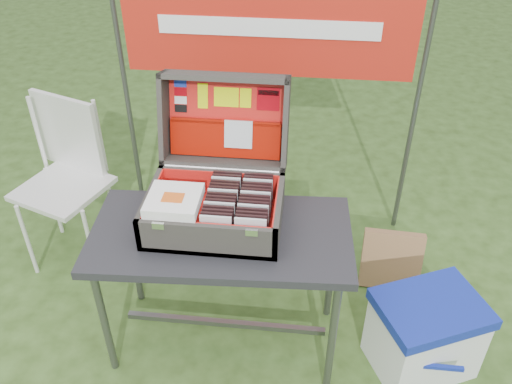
# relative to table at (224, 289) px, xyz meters

# --- Properties ---
(ground) EXTENTS (80.00, 80.00, 0.00)m
(ground) POSITION_rel_table_xyz_m (0.11, -0.05, -0.36)
(ground) COLOR #2C4317
(ground) RESTS_ON ground
(table) EXTENTS (1.20, 0.64, 0.73)m
(table) POSITION_rel_table_xyz_m (0.00, 0.00, 0.00)
(table) COLOR #26262A
(table) RESTS_ON ground
(table_top) EXTENTS (1.20, 0.64, 0.04)m
(table_top) POSITION_rel_table_xyz_m (0.00, 0.00, 0.34)
(table_top) COLOR #26262A
(table_top) RESTS_ON ground
(table_leg_fl) EXTENTS (0.04, 0.04, 0.69)m
(table_leg_fl) POSITION_rel_table_xyz_m (-0.52, -0.23, -0.02)
(table_leg_fl) COLOR #59595B
(table_leg_fl) RESTS_ON ground
(table_leg_fr) EXTENTS (0.04, 0.04, 0.69)m
(table_leg_fr) POSITION_rel_table_xyz_m (0.52, -0.23, -0.02)
(table_leg_fr) COLOR #59595B
(table_leg_fr) RESTS_ON ground
(table_leg_bl) EXTENTS (0.04, 0.04, 0.69)m
(table_leg_bl) POSITION_rel_table_xyz_m (-0.52, 0.23, -0.02)
(table_leg_bl) COLOR #59595B
(table_leg_bl) RESTS_ON ground
(table_leg_br) EXTENTS (0.04, 0.04, 0.69)m
(table_leg_br) POSITION_rel_table_xyz_m (0.52, 0.23, -0.02)
(table_leg_br) COLOR #59595B
(table_leg_br) RESTS_ON ground
(table_brace) EXTENTS (1.02, 0.03, 0.03)m
(table_brace) POSITION_rel_table_xyz_m (0.00, 0.00, -0.24)
(table_brace) COLOR #59595B
(table_brace) RESTS_ON ground
(suitcase) EXTENTS (0.60, 0.59, 0.55)m
(suitcase) POSITION_rel_table_xyz_m (-0.03, 0.11, 0.64)
(suitcase) COLOR #4D4B45
(suitcase) RESTS_ON table
(suitcase_base_bottom) EXTENTS (0.60, 0.43, 0.02)m
(suitcase_base_bottom) POSITION_rel_table_xyz_m (-0.03, 0.05, 0.38)
(suitcase_base_bottom) COLOR #4D4B45
(suitcase_base_bottom) RESTS_ON table_top
(suitcase_base_wall_front) EXTENTS (0.60, 0.02, 0.16)m
(suitcase_base_wall_front) POSITION_rel_table_xyz_m (-0.03, -0.15, 0.44)
(suitcase_base_wall_front) COLOR #4D4B45
(suitcase_base_wall_front) RESTS_ON table_top
(suitcase_base_wall_back) EXTENTS (0.60, 0.02, 0.16)m
(suitcase_base_wall_back) POSITION_rel_table_xyz_m (-0.03, 0.25, 0.44)
(suitcase_base_wall_back) COLOR #4D4B45
(suitcase_base_wall_back) RESTS_ON table_top
(suitcase_base_wall_left) EXTENTS (0.02, 0.43, 0.16)m
(suitcase_base_wall_left) POSITION_rel_table_xyz_m (-0.32, 0.05, 0.44)
(suitcase_base_wall_left) COLOR #4D4B45
(suitcase_base_wall_left) RESTS_ON table_top
(suitcase_base_wall_right) EXTENTS (0.02, 0.43, 0.16)m
(suitcase_base_wall_right) POSITION_rel_table_xyz_m (0.25, 0.05, 0.44)
(suitcase_base_wall_right) COLOR #4D4B45
(suitcase_base_wall_right) RESTS_ON table_top
(suitcase_liner_floor) EXTENTS (0.55, 0.38, 0.01)m
(suitcase_liner_floor) POSITION_rel_table_xyz_m (-0.03, 0.05, 0.39)
(suitcase_liner_floor) COLOR red
(suitcase_liner_floor) RESTS_ON suitcase_base_bottom
(suitcase_latch_left) EXTENTS (0.05, 0.01, 0.03)m
(suitcase_latch_left) POSITION_rel_table_xyz_m (-0.23, -0.16, 0.51)
(suitcase_latch_left) COLOR silver
(suitcase_latch_left) RESTS_ON suitcase_base_wall_front
(suitcase_latch_right) EXTENTS (0.05, 0.01, 0.03)m
(suitcase_latch_right) POSITION_rel_table_xyz_m (0.16, -0.16, 0.51)
(suitcase_latch_right) COLOR silver
(suitcase_latch_right) RESTS_ON suitcase_base_wall_front
(suitcase_hinge) EXTENTS (0.54, 0.02, 0.02)m
(suitcase_hinge) POSITION_rel_table_xyz_m (-0.03, 0.26, 0.52)
(suitcase_hinge) COLOR silver
(suitcase_hinge) RESTS_ON suitcase_base_wall_back
(suitcase_lid_back) EXTENTS (0.60, 0.14, 0.42)m
(suitcase_lid_back) POSITION_rel_table_xyz_m (-0.03, 0.46, 0.69)
(suitcase_lid_back) COLOR #4D4B45
(suitcase_lid_back) RESTS_ON suitcase_base_wall_back
(suitcase_lid_rim_far) EXTENTS (0.60, 0.16, 0.06)m
(suitcase_lid_rim_far) POSITION_rel_table_xyz_m (-0.03, 0.45, 0.90)
(suitcase_lid_rim_far) COLOR #4D4B45
(suitcase_lid_rim_far) RESTS_ON suitcase_lid_back
(suitcase_lid_rim_near) EXTENTS (0.60, 0.16, 0.06)m
(suitcase_lid_rim_near) POSITION_rel_table_xyz_m (-0.03, 0.34, 0.51)
(suitcase_lid_rim_near) COLOR #4D4B45
(suitcase_lid_rim_near) RESTS_ON suitcase_lid_back
(suitcase_lid_rim_left) EXTENTS (0.02, 0.27, 0.45)m
(suitcase_lid_rim_left) POSITION_rel_table_xyz_m (-0.32, 0.40, 0.71)
(suitcase_lid_rim_left) COLOR #4D4B45
(suitcase_lid_rim_left) RESTS_ON suitcase_lid_back
(suitcase_lid_rim_right) EXTENTS (0.02, 0.27, 0.45)m
(suitcase_lid_rim_right) POSITION_rel_table_xyz_m (0.25, 0.40, 0.71)
(suitcase_lid_rim_right) COLOR #4D4B45
(suitcase_lid_rim_right) RESTS_ON suitcase_lid_back
(suitcase_lid_liner) EXTENTS (0.55, 0.10, 0.36)m
(suitcase_lid_liner) POSITION_rel_table_xyz_m (-0.03, 0.45, 0.70)
(suitcase_lid_liner) COLOR red
(suitcase_lid_liner) RESTS_ON suitcase_lid_back
(suitcase_liner_wall_front) EXTENTS (0.55, 0.01, 0.14)m
(suitcase_liner_wall_front) POSITION_rel_table_xyz_m (-0.03, -0.14, 0.46)
(suitcase_liner_wall_front) COLOR red
(suitcase_liner_wall_front) RESTS_ON suitcase_base_bottom
(suitcase_liner_wall_back) EXTENTS (0.55, 0.01, 0.14)m
(suitcase_liner_wall_back) POSITION_rel_table_xyz_m (-0.03, 0.24, 0.46)
(suitcase_liner_wall_back) COLOR red
(suitcase_liner_wall_back) RESTS_ON suitcase_base_bottom
(suitcase_liner_wall_left) EXTENTS (0.01, 0.38, 0.14)m
(suitcase_liner_wall_left) POSITION_rel_table_xyz_m (-0.31, 0.05, 0.46)
(suitcase_liner_wall_left) COLOR red
(suitcase_liner_wall_left) RESTS_ON suitcase_base_bottom
(suitcase_liner_wall_right) EXTENTS (0.01, 0.38, 0.14)m
(suitcase_liner_wall_right) POSITION_rel_table_xyz_m (0.24, 0.05, 0.46)
(suitcase_liner_wall_right) COLOR red
(suitcase_liner_wall_right) RESTS_ON suitcase_base_bottom
(suitcase_lid_pocket) EXTENTS (0.53, 0.08, 0.17)m
(suitcase_lid_pocket) POSITION_rel_table_xyz_m (-0.03, 0.40, 0.60)
(suitcase_lid_pocket) COLOR #950F02
(suitcase_lid_pocket) RESTS_ON suitcase_lid_liner
(suitcase_pocket_edge) EXTENTS (0.52, 0.02, 0.02)m
(suitcase_pocket_edge) POSITION_rel_table_xyz_m (-0.03, 0.42, 0.69)
(suitcase_pocket_edge) COLOR #950F02
(suitcase_pocket_edge) RESTS_ON suitcase_lid_pocket
(suitcase_pocket_cd) EXTENTS (0.13, 0.04, 0.13)m
(suitcase_pocket_cd) POSITION_rel_table_xyz_m (0.03, 0.39, 0.64)
(suitcase_pocket_cd) COLOR silver
(suitcase_pocket_cd) RESTS_ON suitcase_lid_pocket
(lid_sticker_cc_a) EXTENTS (0.06, 0.01, 0.04)m
(lid_sticker_cc_a) POSITION_rel_table_xyz_m (-0.25, 0.48, 0.85)
(lid_sticker_cc_a) COLOR #1933B2
(lid_sticker_cc_a) RESTS_ON suitcase_lid_liner
(lid_sticker_cc_b) EXTENTS (0.06, 0.01, 0.04)m
(lid_sticker_cc_b) POSITION_rel_table_xyz_m (-0.25, 0.47, 0.81)
(lid_sticker_cc_b) COLOR #A00009
(lid_sticker_cc_b) RESTS_ON suitcase_lid_liner
(lid_sticker_cc_c) EXTENTS (0.06, 0.01, 0.04)m
(lid_sticker_cc_c) POSITION_rel_table_xyz_m (-0.25, 0.46, 0.77)
(lid_sticker_cc_c) COLOR white
(lid_sticker_cc_c) RESTS_ON suitcase_lid_liner
(lid_sticker_cc_d) EXTENTS (0.06, 0.01, 0.04)m
(lid_sticker_cc_d) POSITION_rel_table_xyz_m (-0.25, 0.45, 0.73)
(lid_sticker_cc_d) COLOR black
(lid_sticker_cc_d) RESTS_ON suitcase_lid_liner
(lid_card_neon_tall) EXTENTS (0.05, 0.03, 0.11)m
(lid_card_neon_tall) POSITION_rel_table_xyz_m (-0.15, 0.47, 0.79)
(lid_card_neon_tall) COLOR #D4E805
(lid_card_neon_tall) RESTS_ON suitcase_lid_liner
(lid_card_neon_main) EXTENTS (0.12, 0.03, 0.09)m
(lid_card_neon_main) POSITION_rel_table_xyz_m (-0.03, 0.47, 0.79)
(lid_card_neon_main) COLOR #D4E805
(lid_card_neon_main) RESTS_ON suitcase_lid_liner
(lid_card_neon_small) EXTENTS (0.05, 0.03, 0.09)m
(lid_card_neon_small) POSITION_rel_table_xyz_m (0.06, 0.47, 0.79)
(lid_card_neon_small) COLOR #D4E805
(lid_card_neon_small) RESTS_ON suitcase_lid_liner
(lid_sticker_band) EXTENTS (0.11, 0.03, 0.10)m
(lid_sticker_band) POSITION_rel_table_xyz_m (0.16, 0.47, 0.79)
(lid_sticker_band) COLOR #A00009
(lid_sticker_band) RESTS_ON suitcase_lid_liner
(lid_sticker_band_bar) EXTENTS (0.10, 0.01, 0.02)m
(lid_sticker_band_bar) POSITION_rel_table_xyz_m (0.16, 0.48, 0.82)
(lid_sticker_band_bar) COLOR black
(lid_sticker_band_bar) RESTS_ON suitcase_lid_liner
(cd_left_0) EXTENTS (0.13, 0.01, 0.15)m
(cd_left_0) POSITION_rel_table_xyz_m (0.00, -0.12, 0.47)
(cd_left_0) COLOR silver
(cd_left_0) RESTS_ON suitcase_liner_floor
(cd_left_1) EXTENTS (0.13, 0.01, 0.15)m
(cd_left_1) POSITION_rel_table_xyz_m (0.00, -0.09, 0.47)
(cd_left_1) COLOR black
(cd_left_1) RESTS_ON suitcase_liner_floor
(cd_left_2) EXTENTS (0.13, 0.01, 0.15)m
(cd_left_2) POSITION_rel_table_xyz_m (0.00, -0.07, 0.47)
(cd_left_2) COLOR black
(cd_left_2) RESTS_ON suitcase_liner_floor
(cd_left_3) EXTENTS (0.13, 0.01, 0.15)m
(cd_left_3) POSITION_rel_table_xyz_m (0.00, -0.05, 0.47)
(cd_left_3) COLOR black
(cd_left_3) RESTS_ON suitcase_liner_floor
(cd_left_4) EXTENTS (0.13, 0.01, 0.15)m
(cd_left_4) POSITION_rel_table_xyz_m (0.00, -0.02, 0.47)
(cd_left_4) COLOR silver
(cd_left_4) RESTS_ON suitcase_liner_floor
(cd_left_5) EXTENTS (0.13, 0.01, 0.15)m
(cd_left_5) POSITION_rel_table_xyz_m (0.00, 0.00, 0.47)
(cd_left_5) COLOR black
(cd_left_5) RESTS_ON suitcase_liner_floor
(cd_left_6) EXTENTS (0.13, 0.01, 0.15)m
(cd_left_6) POSITION_rel_table_xyz_m (0.00, 0.03, 0.47)
(cd_left_6) COLOR black
(cd_left_6) RESTS_ON suitcase_liner_floor
(cd_left_7) EXTENTS (0.13, 0.01, 0.15)m
(cd_left_7) POSITION_rel_table_xyz_m (0.00, 0.05, 0.47)
(cd_left_7) COLOR black
(cd_left_7) RESTS_ON suitcase_liner_floor
(cd_left_8) EXTENTS (0.13, 0.01, 0.15)m
(cd_left_8) POSITION_rel_table_xyz_m (0.00, 0.07, 0.47)
(cd_left_8) COLOR silver
(cd_left_8) RESTS_ON suitcase_liner_floor
(cd_left_9) EXTENTS (0.13, 0.01, 0.15)m
(cd_left_9) POSITION_rel_table_xyz_m (0.00, 0.10, 0.47)
(cd_left_9) COLOR black
(cd_left_9) RESTS_ON suitcase_liner_floor
(cd_left_10) EXTENTS (0.13, 0.01, 0.15)m
(cd_left_10) POSITION_rel_table_xyz_m (0.00, 0.12, 0.47)
(cd_left_10) COLOR black
(cd_left_10) RESTS_ON suitcase_liner_floor
(cd_left_11) EXTENTS (0.13, 0.01, 0.15)m
(cd_left_11) POSITION_rel_table_xyz_m (0.00, 0.14, 0.47)
(cd_left_11) COLOR black
(cd_left_11) RESTS_ON suitcase_liner_floor
(cd_left_12) EXTENTS (0.13, 0.01, 0.15)m
(cd_left_12) POSITION_rel_table_xyz_m (0.00, 0.17, 0.47)
(cd_left_12) COLOR silver
(cd_left_12) RESTS_ON suitcase_liner_floor
(cd_left_13) EXTENTS (0.13, 0.01, 0.15)m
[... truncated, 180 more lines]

